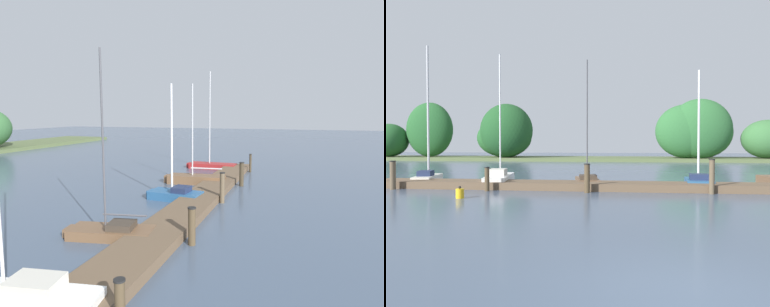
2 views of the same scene
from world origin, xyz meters
TOP-DOWN VIEW (x-y plane):
  - ground at (0.00, 0.00)m, footprint 160.00×160.00m
  - dock_pier at (0.00, 12.76)m, footprint 27.06×1.80m
  - far_shore at (-5.16, 42.16)m, footprint 71.30×8.60m
  - sailboat_0 at (-11.76, 14.41)m, footprint 1.53×3.15m
  - sailboat_1 at (-7.54, 14.08)m, footprint 1.64×4.13m
  - sailboat_2 at (-2.92, 14.50)m, footprint 1.65×3.32m
  - sailboat_3 at (2.72, 14.20)m, footprint 1.47×2.97m
  - mooring_piling_0 at (-11.99, 11.53)m, footprint 0.31×0.31m
  - mooring_piling_1 at (-7.30, 11.51)m, footprint 0.25×0.25m
  - mooring_piling_2 at (-2.63, 11.50)m, footprint 0.29×0.29m
  - mooring_piling_3 at (2.83, 11.70)m, footprint 0.27×0.27m
  - channel_buoy_0 at (-7.56, 9.13)m, footprint 0.33×0.33m

SIDE VIEW (x-z plane):
  - ground at x=0.00m, z-range 0.00..0.00m
  - dock_pier at x=0.00m, z-range 0.00..0.35m
  - channel_buoy_0 at x=-7.56m, z-range -0.05..0.45m
  - sailboat_2 at x=-2.92m, z-range -3.03..3.59m
  - sailboat_3 at x=2.72m, z-range -2.59..3.30m
  - sailboat_1 at x=-7.54m, z-range -3.10..3.83m
  - sailboat_0 at x=-11.76m, z-range -3.30..4.29m
  - mooring_piling_1 at x=-7.30m, z-range 0.01..1.13m
  - mooring_piling_2 at x=-2.63m, z-range 0.01..1.31m
  - mooring_piling_0 at x=-11.99m, z-range 0.01..1.39m
  - mooring_piling_3 at x=2.83m, z-range 0.01..1.54m
  - far_shore at x=-5.16m, z-range -0.78..6.76m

